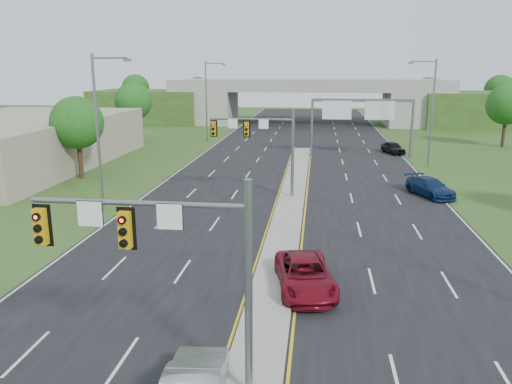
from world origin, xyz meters
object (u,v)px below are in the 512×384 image
object	(u,v)px
car_far_c	(393,148)
car_far_b	(430,187)
car_far_a	(305,275)
sign_gantry	(361,112)
signal_mast_near	(172,253)
signal_mast_far	(264,138)
overpass	(308,105)

from	to	relation	value
car_far_c	car_far_b	bearing A→B (deg)	-106.83
car_far_a	sign_gantry	bearing A→B (deg)	72.10
signal_mast_near	signal_mast_far	size ratio (longest dim) A/B	1.00
car_far_b	car_far_c	world-z (taller)	car_far_b
signal_mast_near	car_far_b	world-z (taller)	signal_mast_near
signal_mast_far	car_far_b	bearing A→B (deg)	8.75
signal_mast_near	sign_gantry	xyz separation A→B (m)	(8.95, 44.99, 0.51)
signal_mast_near	overpass	bearing A→B (deg)	88.38
car_far_a	car_far_c	size ratio (longest dim) A/B	1.28
car_far_a	car_far_c	xyz separation A→B (m)	(9.50, 39.82, -0.03)
signal_mast_near	car_far_a	world-z (taller)	signal_mast_near
signal_mast_near	overpass	world-z (taller)	overpass
signal_mast_far	sign_gantry	distance (m)	21.91
signal_mast_near	sign_gantry	size ratio (longest dim) A/B	0.60
car_far_a	signal_mast_far	bearing A→B (deg)	92.69
signal_mast_far	overpass	bearing A→B (deg)	87.65
signal_mast_far	sign_gantry	xyz separation A→B (m)	(8.95, 19.99, 0.51)
sign_gantry	car_far_c	size ratio (longest dim) A/B	2.78
sign_gantry	signal_mast_near	bearing A→B (deg)	-101.25
signal_mast_near	overpass	distance (m)	80.11
overpass	car_far_b	world-z (taller)	overpass
sign_gantry	car_far_b	distance (m)	19.01
car_far_c	car_far_a	bearing A→B (deg)	-120.25
signal_mast_far	overpass	xyz separation A→B (m)	(2.26, 55.07, -1.17)
sign_gantry	car_far_a	distance (m)	37.48
sign_gantry	overpass	distance (m)	35.75
overpass	car_far_a	world-z (taller)	overpass
car_far_b	car_far_c	size ratio (longest dim) A/B	1.19
car_far_a	car_far_b	world-z (taller)	car_far_a
sign_gantry	car_far_c	world-z (taller)	sign_gantry
signal_mast_near	car_far_c	bearing A→B (deg)	74.54
overpass	car_far_a	bearing A→B (deg)	-88.81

